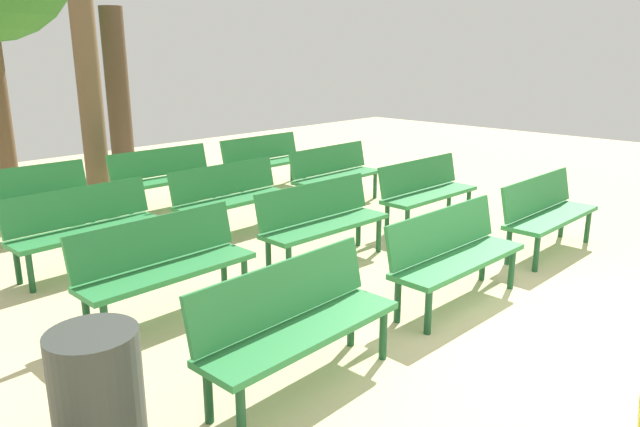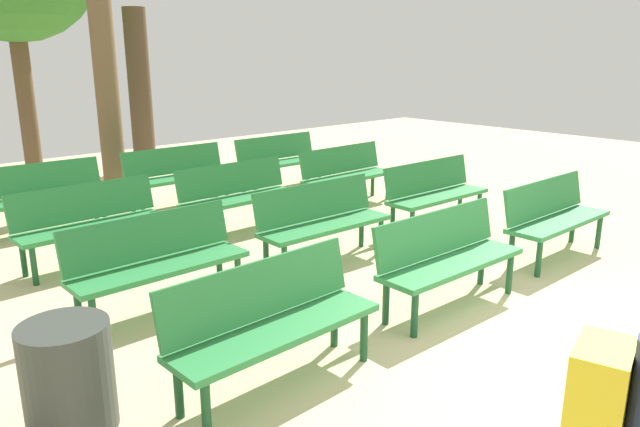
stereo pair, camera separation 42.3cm
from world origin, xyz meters
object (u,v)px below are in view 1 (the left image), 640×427
object	(u,v)px
bench_r1_c0	(164,261)
bench_r1_c2	(426,188)
bench_r1_c1	(322,218)
bench_r3_c1	(165,175)
bench_r2_c0	(85,224)
trash_bin	(97,386)
bench_r0_c2	(546,210)
bench_r3_c0	(27,197)
bench_r2_c2	(335,171)
tree_3	(118,92)
bench_r2_c1	(230,194)
bench_r3_c2	(265,159)
bench_r0_c0	(296,318)
tree_2	(89,88)
bench_r0_c1	(453,251)

from	to	relation	value
bench_r1_c0	bench_r1_c2	xyz separation A→B (m)	(3.97, -0.05, 0.00)
bench_r1_c1	bench_r3_c1	bearing A→B (deg)	90.31
bench_r2_c0	trash_bin	size ratio (longest dim) A/B	2.28
bench_r0_c2	bench_r1_c0	xyz separation A→B (m)	(-4.01, 1.68, 0.00)
bench_r1_c2	bench_r3_c0	bearing A→B (deg)	141.03
bench_r2_c2	tree_3	distance (m)	4.82
bench_r2_c1	tree_3	size ratio (longest dim) A/B	0.53
bench_r2_c1	bench_r1_c2	bearing A→B (deg)	-38.90
bench_r3_c2	bench_r3_c1	bearing A→B (deg)	178.49
bench_r0_c0	bench_r2_c1	size ratio (longest dim) A/B	1.00
bench_r2_c2	bench_r0_c0	bearing A→B (deg)	-141.25
bench_r1_c1	bench_r1_c2	size ratio (longest dim) A/B	1.00
bench_r1_c2	bench_r2_c2	world-z (taller)	same
bench_r0_c0	bench_r1_c0	distance (m)	1.66
bench_r2_c1	tree_2	bearing A→B (deg)	100.46
bench_r0_c2	bench_r3_c2	size ratio (longest dim) A/B	1.00
bench_r1_c2	bench_r2_c0	distance (m)	4.26
bench_r1_c1	bench_r1_c2	xyz separation A→B (m)	(2.01, -0.01, 0.00)
bench_r0_c0	bench_r1_c1	world-z (taller)	same
bench_r1_c0	trash_bin	distance (m)	1.77
bench_r1_c1	bench_r3_c0	xyz separation A→B (m)	(-1.87, 3.32, 0.00)
bench_r1_c2	tree_2	size ratio (longest dim) A/B	0.46
bench_r2_c2	bench_r2_c1	bearing A→B (deg)	-179.99
bench_r3_c2	tree_2	size ratio (longest dim) A/B	0.46
bench_r3_c0	bench_r3_c2	xyz separation A→B (m)	(3.88, -0.08, 0.00)
trash_bin	bench_r2_c2	bearing A→B (deg)	28.55
bench_r1_c1	trash_bin	world-z (taller)	bench_r1_c1
bench_r1_c1	bench_r2_c0	size ratio (longest dim) A/B	1.01
bench_r1_c1	tree_2	bearing A→B (deg)	98.17
bench_r0_c0	tree_3	distance (m)	8.47
bench_r3_c0	tree_3	xyz separation A→B (m)	(2.89, 2.93, 1.02)
bench_r3_c0	tree_3	bearing A→B (deg)	47.47
bench_r0_c2	bench_r2_c2	size ratio (longest dim) A/B	1.00
bench_r0_c1	bench_r3_c0	xyz separation A→B (m)	(-1.90, 4.96, 0.00)
bench_r1_c0	bench_r3_c1	xyz separation A→B (m)	(2.05, 3.26, 0.00)
bench_r0_c1	bench_r2_c1	size ratio (longest dim) A/B	1.01
bench_r0_c1	bench_r3_c2	xyz separation A→B (m)	(1.97, 4.89, 0.00)
tree_2	bench_r3_c1	bearing A→B (deg)	-59.85
bench_r0_c0	bench_r0_c2	size ratio (longest dim) A/B	1.00
bench_r1_c0	bench_r3_c0	distance (m)	3.28
bench_r1_c1	trash_bin	distance (m)	3.44
bench_r1_c0	tree_3	bearing A→B (deg)	64.32
bench_r2_c0	bench_r3_c2	xyz separation A→B (m)	(3.91, 1.57, 0.00)
bench_r2_c2	trash_bin	world-z (taller)	bench_r2_c2
bench_r0_c1	bench_r2_c1	distance (m)	3.27
bench_r1_c1	bench_r1_c0	bearing A→B (deg)	-179.32
bench_r3_c1	bench_r0_c1	bearing A→B (deg)	-89.41
bench_r3_c2	tree_3	xyz separation A→B (m)	(-0.99, 3.00, 1.02)
bench_r0_c0	bench_r2_c1	distance (m)	3.79
bench_r1_c1	bench_r3_c0	distance (m)	3.81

